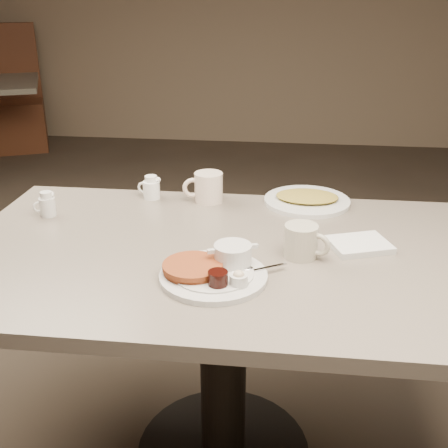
# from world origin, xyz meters

# --- Properties ---
(diner_table) EXTENTS (1.50, 0.90, 0.75)m
(diner_table) POSITION_xyz_m (0.00, 0.00, 0.58)
(diner_table) COLOR slate
(diner_table) RESTS_ON ground
(main_plate) EXTENTS (0.36, 0.35, 0.07)m
(main_plate) POSITION_xyz_m (-0.00, -0.15, 0.77)
(main_plate) COLOR beige
(main_plate) RESTS_ON diner_table
(coffee_mug_near) EXTENTS (0.14, 0.12, 0.09)m
(coffee_mug_near) POSITION_xyz_m (0.21, -0.01, 0.80)
(coffee_mug_near) COLOR #B0AA98
(coffee_mug_near) RESTS_ON diner_table
(napkin) EXTENTS (0.19, 0.17, 0.02)m
(napkin) POSITION_xyz_m (0.37, 0.06, 0.76)
(napkin) COLOR silver
(napkin) RESTS_ON diner_table
(coffee_mug_far) EXTENTS (0.14, 0.11, 0.10)m
(coffee_mug_far) POSITION_xyz_m (-0.10, 0.37, 0.80)
(coffee_mug_far) COLOR beige
(coffee_mug_far) RESTS_ON diner_table
(creamer_left) EXTENTS (0.07, 0.06, 0.08)m
(creamer_left) POSITION_xyz_m (-0.58, 0.18, 0.79)
(creamer_left) COLOR silver
(creamer_left) RESTS_ON diner_table
(creamer_right) EXTENTS (0.09, 0.07, 0.08)m
(creamer_right) POSITION_xyz_m (-0.29, 0.38, 0.79)
(creamer_right) COLOR white
(creamer_right) RESTS_ON diner_table
(hash_plate) EXTENTS (0.29, 0.29, 0.04)m
(hash_plate) POSITION_xyz_m (0.24, 0.39, 0.76)
(hash_plate) COLOR silver
(hash_plate) RESTS_ON diner_table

